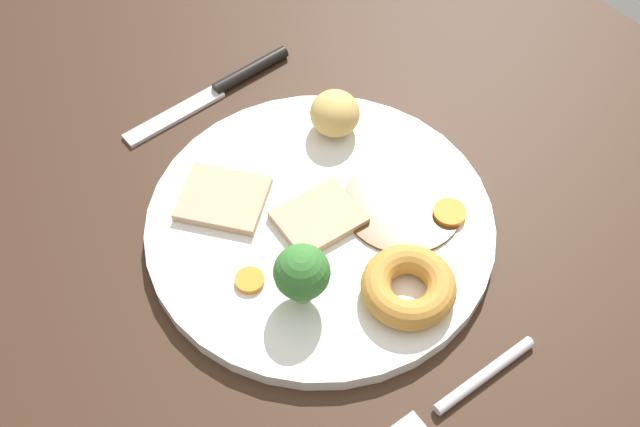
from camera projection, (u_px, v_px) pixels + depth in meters
The scene contains 12 objects.
dining_table at pixel (337, 250), 69.37cm from camera, with size 120.00×84.00×3.60cm, color #382316.
dinner_plate at pixel (320, 225), 67.87cm from camera, with size 29.30×29.30×1.40cm, color white.
gravy_pool at pixel (402, 204), 68.14cm from camera, with size 10.22×10.22×0.30cm, color #563819.
meat_slice_main at pixel (223, 198), 68.19cm from camera, with size 7.07×5.99×0.80cm, color tan.
meat_slice_under at pixel (319, 218), 66.97cm from camera, with size 6.67×5.38×0.80cm, color tan.
yorkshire_pudding at pixel (408, 287), 62.09cm from camera, with size 7.46×7.46×2.36cm, color #C68938.
roast_potato_left at pixel (335, 113), 71.94cm from camera, with size 4.49×4.69×3.88cm, color #D8B260.
carrot_coin_front at pixel (450, 213), 67.35cm from camera, with size 2.80×2.80×0.67cm, color orange.
carrot_coin_back at pixel (250, 280), 63.55cm from camera, with size 2.34×2.34×0.49cm, color orange.
broccoli_floret at pixel (302, 273), 60.31cm from camera, with size 4.37×4.37×5.64cm.
fork at pixel (449, 402), 58.84cm from camera, with size 2.61×15.32×0.90cm.
knife at pixel (223, 86), 78.01cm from camera, with size 1.91×18.53×1.20cm.
Camera 1 is at (-28.39, 26.19, 59.54)cm, focal length 45.23 mm.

